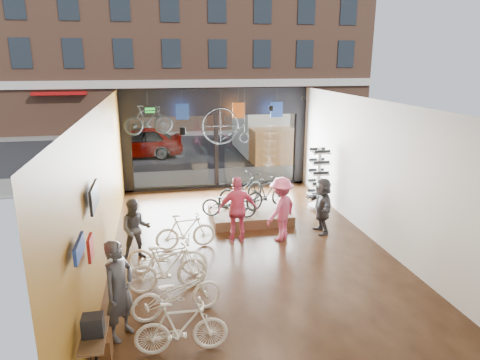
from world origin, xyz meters
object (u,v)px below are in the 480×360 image
object	(u,v)px
floor_bike_5	(186,231)
sunglasses_rack	(318,179)
display_bike_mid	(267,193)
customer_2	(238,210)
floor_bike_2	(177,293)
display_bike_left	(229,203)
penny_farthing	(228,127)
customer_5	(322,206)
display_bike_right	(241,190)
display_platform	(249,215)
hung_bike	(148,120)
floor_bike_4	(167,255)
customer_0	(119,290)
floor_bike_1	(181,327)
customer_1	(136,229)
box_truck	(263,133)
street_car	(136,142)
customer_3	(281,209)

from	to	relation	value
floor_bike_5	sunglasses_rack	distance (m)	5.16
display_bike_mid	customer_2	size ratio (longest dim) A/B	0.89
floor_bike_2	display_bike_mid	xyz separation A→B (m)	(3.07, 4.90, 0.32)
floor_bike_2	display_bike_left	xyz separation A→B (m)	(1.76, 4.36, 0.25)
floor_bike_5	penny_farthing	bearing A→B (deg)	-30.41
customer_5	sunglasses_rack	size ratio (longest dim) A/B	0.79
display_bike_mid	customer_2	world-z (taller)	customer_2
display_bike_left	display_bike_right	xyz separation A→B (m)	(0.57, 1.08, 0.07)
display_platform	display_bike_left	bearing A→B (deg)	-147.94
floor_bike_5	display_platform	xyz separation A→B (m)	(2.10, 1.76, -0.33)
customer_5	hung_bike	bearing A→B (deg)	-125.28
floor_bike_4	display_bike_left	xyz separation A→B (m)	(1.89, 2.68, 0.24)
display_bike_right	customer_0	world-z (taller)	customer_0
floor_bike_1	display_bike_mid	xyz separation A→B (m)	(3.06, 6.02, 0.31)
floor_bike_2	display_bike_left	bearing A→B (deg)	-34.53
display_bike_left	customer_1	world-z (taller)	customer_1
customer_1	floor_bike_2	bearing A→B (deg)	-74.92
display_bike_left	display_bike_mid	size ratio (longest dim) A/B	0.99
floor_bike_5	customer_5	bearing A→B (deg)	-91.90
customer_0	customer_1	bearing A→B (deg)	33.31
box_truck	customer_2	distance (m)	10.83
display_bike_mid	penny_farthing	distance (m)	3.17
floor_bike_2	floor_bike_5	size ratio (longest dim) A/B	1.12
floor_bike_1	display_bike_right	distance (m)	6.97
floor_bike_4	sunglasses_rack	world-z (taller)	sunglasses_rack
floor_bike_4	customer_5	xyz separation A→B (m)	(4.43, 1.73, 0.32)
display_bike_mid	box_truck	bearing A→B (deg)	-36.89
floor_bike_4	display_bike_mid	xyz separation A→B (m)	(3.21, 3.21, 0.31)
sunglasses_rack	hung_bike	bearing A→B (deg)	-179.49
customer_2	hung_bike	distance (m)	4.64
display_bike_mid	hung_bike	size ratio (longest dim) A/B	1.03
street_car	penny_farthing	size ratio (longest dim) A/B	2.85
customer_2	customer_1	bearing A→B (deg)	12.44
street_car	floor_bike_1	size ratio (longest dim) A/B	2.92
display_bike_right	customer_3	bearing A→B (deg)	165.02
box_truck	display_platform	xyz separation A→B (m)	(-2.62, -8.71, -1.08)
floor_bike_1	sunglasses_rack	world-z (taller)	sunglasses_rack
floor_bike_5	display_bike_left	bearing A→B (deg)	-53.48
street_car	sunglasses_rack	size ratio (longest dim) A/B	2.27
box_truck	customer_2	xyz separation A→B (m)	(-3.29, -10.31, -0.31)
customer_0	customer_2	bearing A→B (deg)	-1.28
floor_bike_4	penny_farthing	xyz separation A→B (m)	(2.41, 5.76, 2.02)
display_bike_mid	display_bike_right	world-z (taller)	same
street_car	customer_5	bearing A→B (deg)	26.51
sunglasses_rack	customer_5	bearing A→B (deg)	-93.75
street_car	display_platform	world-z (taller)	street_car
floor_bike_2	display_bike_right	bearing A→B (deg)	-35.75
box_truck	customer_0	bearing A→B (deg)	-113.59
floor_bike_5	display_bike_left	size ratio (longest dim) A/B	0.99
display_platform	floor_bike_2	bearing A→B (deg)	-117.29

